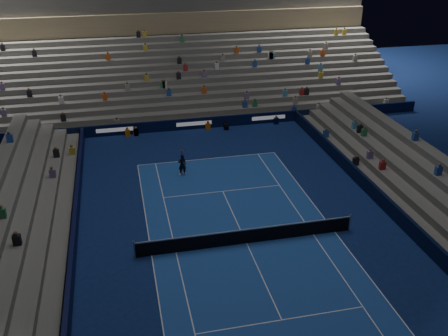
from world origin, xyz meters
The scene contains 10 objects.
ground centered at (0.00, 0.00, 0.00)m, with size 90.00×90.00×0.00m, color #0D1E53.
court_surface centered at (0.00, 0.00, 0.01)m, with size 10.97×23.77×0.01m, color #1C459C.
sponsor_barrier_far centered at (0.00, 18.50, 0.50)m, with size 44.00×0.25×1.00m, color black.
sponsor_barrier_east centered at (9.70, 0.00, 0.50)m, with size 0.25×37.00×1.00m, color black.
sponsor_barrier_west centered at (-9.70, 0.00, 0.50)m, with size 0.25×37.00×1.00m, color black.
grandstand_main centered at (0.00, 27.90, 3.38)m, with size 44.00×15.20×11.20m.
grandstand_west centered at (-13.17, 0.00, 0.92)m, with size 5.00×37.00×2.50m.
tennis_net centered at (0.00, 0.00, 0.50)m, with size 12.90×0.10×1.10m.
tennis_player centered at (-2.34, 9.56, 0.82)m, with size 0.60×0.39×1.63m, color black.
broadcast_camera centered at (2.81, 17.71, 0.27)m, with size 0.41×0.84×0.52m.
Camera 1 is at (-6.51, -23.14, 16.61)m, focal length 39.94 mm.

